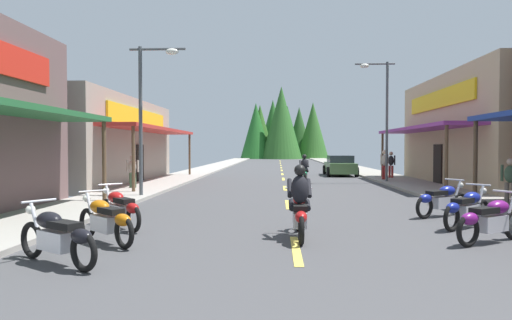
% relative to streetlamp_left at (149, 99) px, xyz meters
% --- Properties ---
extents(ground, '(10.33, 94.70, 0.10)m').
position_rel_streetlamp_left_xyz_m(ground, '(5.22, 15.63, -3.84)').
color(ground, '#424244').
extents(sidewalk_left, '(2.73, 94.70, 0.12)m').
position_rel_streetlamp_left_xyz_m(sidewalk_left, '(-1.31, 15.63, -3.73)').
color(sidewalk_left, '#9E9991').
rests_on(sidewalk_left, ground).
extents(sidewalk_right, '(2.73, 94.70, 0.12)m').
position_rel_streetlamp_left_xyz_m(sidewalk_right, '(11.75, 15.63, -3.73)').
color(sidewalk_right, gray).
rests_on(sidewalk_right, ground).
extents(centerline_dashes, '(0.16, 67.16, 0.01)m').
position_rel_streetlamp_left_xyz_m(centerline_dashes, '(5.22, 17.96, -3.79)').
color(centerline_dashes, '#E0C64C').
rests_on(centerline_dashes, ground).
extents(storefront_left_far, '(10.43, 13.39, 4.57)m').
position_rel_streetlamp_left_xyz_m(storefront_left_far, '(-6.95, 7.15, -1.50)').
color(storefront_left_far, gray).
rests_on(storefront_left_far, ground).
extents(streetlamp_left, '(2.14, 0.30, 5.76)m').
position_rel_streetlamp_left_xyz_m(streetlamp_left, '(0.00, 0.00, 0.00)').
color(streetlamp_left, '#474C51').
rests_on(streetlamp_left, ground).
extents(streetlamp_right, '(2.14, 0.30, 6.56)m').
position_rel_streetlamp_left_xyz_m(streetlamp_right, '(10.47, 7.68, 0.45)').
color(streetlamp_right, '#474C51').
rests_on(streetlamp_right, ground).
extents(motorcycle_parked_right_2, '(1.87, 1.22, 1.04)m').
position_rel_streetlamp_left_xyz_m(motorcycle_parked_right_2, '(9.16, -7.56, -3.31)').
color(motorcycle_parked_right_2, black).
rests_on(motorcycle_parked_right_2, ground).
extents(motorcycle_parked_right_3, '(1.68, 1.48, 1.04)m').
position_rel_streetlamp_left_xyz_m(motorcycle_parked_right_3, '(9.39, -5.88, -3.31)').
color(motorcycle_parked_right_3, black).
rests_on(motorcycle_parked_right_3, ground).
extents(motorcycle_parked_right_4, '(1.86, 1.24, 1.04)m').
position_rel_streetlamp_left_xyz_m(motorcycle_parked_right_4, '(9.44, -4.12, -3.31)').
color(motorcycle_parked_right_4, black).
rests_on(motorcycle_parked_right_4, ground).
extents(motorcycle_parked_left_0, '(1.87, 1.22, 1.04)m').
position_rel_streetlamp_left_xyz_m(motorcycle_parked_left_0, '(1.27, -9.60, -3.31)').
color(motorcycle_parked_left_0, black).
rests_on(motorcycle_parked_left_0, ground).
extents(motorcycle_parked_left_1, '(1.69, 1.47, 1.04)m').
position_rel_streetlamp_left_xyz_m(motorcycle_parked_left_1, '(1.42, -7.95, -3.31)').
color(motorcycle_parked_left_1, black).
rests_on(motorcycle_parked_left_1, ground).
extents(motorcycle_parked_left_2, '(1.56, 1.61, 1.04)m').
position_rel_streetlamp_left_xyz_m(motorcycle_parked_left_2, '(1.11, -6.29, -3.31)').
color(motorcycle_parked_left_2, black).
rests_on(motorcycle_parked_left_2, ground).
extents(rider_cruising_lead, '(0.60, 2.14, 1.57)m').
position_rel_streetlamp_left_xyz_m(rider_cruising_lead, '(5.34, -7.22, -3.14)').
color(rider_cruising_lead, black).
rests_on(rider_cruising_lead, ground).
extents(rider_cruising_trailing, '(0.60, 2.14, 1.57)m').
position_rel_streetlamp_left_xyz_m(rider_cruising_trailing, '(6.33, 7.64, -3.14)').
color(rider_cruising_trailing, black).
rests_on(rider_cruising_trailing, ground).
extents(pedestrian_by_shop, '(0.45, 0.43, 1.58)m').
position_rel_streetlamp_left_xyz_m(pedestrian_by_shop, '(12.37, -2.01, -2.88)').
color(pedestrian_by_shop, '#726659').
rests_on(pedestrian_by_shop, ground).
extents(pedestrian_browsing, '(0.42, 0.49, 1.80)m').
position_rel_streetlamp_left_xyz_m(pedestrian_browsing, '(10.93, 8.80, -2.74)').
color(pedestrian_browsing, maroon).
rests_on(pedestrian_browsing, ground).
extents(pedestrian_waiting, '(0.44, 0.44, 1.69)m').
position_rel_streetlamp_left_xyz_m(pedestrian_waiting, '(11.72, 10.45, -2.81)').
color(pedestrian_waiting, maroon).
rests_on(pedestrian_waiting, ground).
extents(pedestrian_strolling, '(0.57, 0.27, 1.58)m').
position_rel_streetlamp_left_xyz_m(pedestrian_strolling, '(-1.67, 3.02, -2.88)').
color(pedestrian_strolling, '#3F593F').
rests_on(pedestrian_strolling, ground).
extents(parked_car_curbside, '(2.11, 4.32, 1.40)m').
position_rel_streetlamp_left_xyz_m(parked_car_curbside, '(9.19, 14.21, -3.11)').
color(parked_car_curbside, '#4C723F').
rests_on(parked_car_curbside, ground).
extents(treeline_backdrop, '(15.84, 12.93, 12.69)m').
position_rel_streetlamp_left_xyz_m(treeline_backdrop, '(5.50, 63.41, 1.56)').
color(treeline_backdrop, '#275423').
rests_on(treeline_backdrop, ground).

